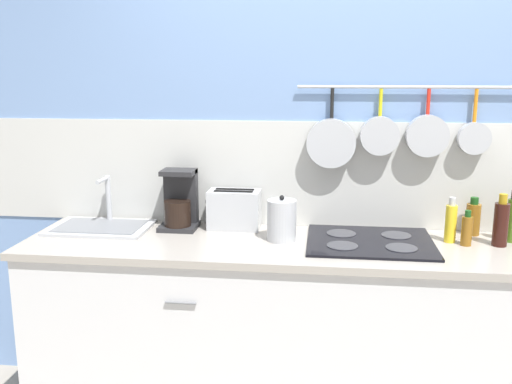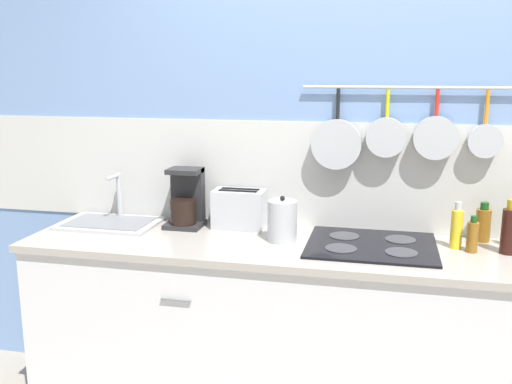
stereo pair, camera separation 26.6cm
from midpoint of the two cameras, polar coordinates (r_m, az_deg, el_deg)
The scene contains 13 objects.
wall_back at distance 2.95m, azimuth 8.02°, elevation 3.25°, with size 7.20×0.14×2.60m.
cabinet_base at distance 2.87m, azimuth 7.60°, elevation -14.61°, with size 3.20×0.61×0.89m.
countertop at distance 2.69m, azimuth 7.88°, elevation -5.74°, with size 3.24×0.63×0.03m.
sink_basin at distance 3.08m, azimuth -17.66°, elevation -3.18°, with size 0.50×0.34×0.26m.
coffee_maker at distance 2.97m, azimuth -10.21°, elevation -1.23°, with size 0.19×0.18×0.31m.
toaster at distance 2.93m, azimuth -4.79°, elevation -1.78°, with size 0.28×0.15×0.20m.
kettle at distance 2.72m, azimuth -0.21°, elevation -2.87°, with size 0.14×0.14×0.22m.
cooktop at distance 2.73m, azimuth 8.62°, elevation -4.97°, with size 0.59×0.51×0.01m.
bottle_olive_oil at distance 2.80m, azimuth 16.37°, elevation -2.97°, with size 0.05×0.05×0.22m.
bottle_vinegar at distance 2.78m, azimuth 17.80°, elevation -3.68°, with size 0.05×0.05×0.17m.
bottle_sesame_oil at distance 2.97m, azimuth 18.53°, elevation -2.54°, with size 0.07×0.07×0.19m.
bottle_dish_soap at distance 2.81m, azimuth 20.86°, elevation -2.96°, with size 0.07×0.07×0.25m.
bottle_hot_sauce at distance 2.90m, azimuth 21.91°, elevation -2.56°, with size 0.05×0.05×0.25m.
Camera 1 is at (-0.19, -2.59, 1.73)m, focal length 40.00 mm.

